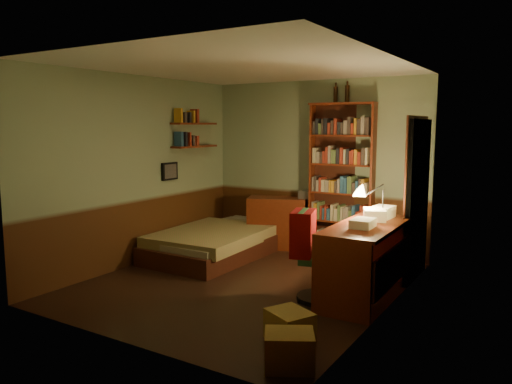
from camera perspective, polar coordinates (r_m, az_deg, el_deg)
The scene contains 24 objects.
floor at distance 6.25m, azimuth -1.22°, elevation -10.41°, with size 3.50×4.00×0.02m, color black.
ceiling at distance 5.98m, azimuth -1.30°, elevation 14.21°, with size 3.50×4.00×0.02m, color silver.
wall_back at distance 7.73m, azimuth 6.87°, elevation 2.94°, with size 3.50×0.02×2.60m, color gray.
wall_left at distance 7.08m, azimuth -13.32°, elevation 2.37°, with size 0.02×4.00×2.60m, color gray.
wall_right at distance 5.24m, azimuth 15.14°, elevation 0.52°, with size 0.02×4.00×2.60m, color gray.
wall_front at distance 4.44m, azimuth -15.51°, elevation -0.74°, with size 3.50×0.02×2.60m, color gray.
doorway at distance 6.53m, azimuth 17.97°, elevation -0.88°, with size 0.06×0.90×2.00m, color black.
door_trim at distance 6.54m, azimuth 17.68°, elevation -0.86°, with size 0.02×0.98×2.08m, color #39180E.
bed at distance 7.51m, azimuth -4.00°, elevation -4.54°, with size 1.24×2.31×0.69m, color #8D914C.
dresser at distance 7.88m, azimuth 2.44°, elevation -3.52°, with size 0.90×0.45×0.80m, color #5E210E.
mini_stereo at distance 7.71m, azimuth 5.85°, elevation -0.31°, with size 0.23×0.17×0.12m, color #B2B2B7.
bookshelf at distance 7.41m, azimuth 9.75°, elevation 1.32°, with size 0.96×0.30×2.25m, color #5E210E.
bottle_left at distance 7.54m, azimuth 9.09°, elevation 10.89°, with size 0.06×0.06×0.24m, color black.
bottle_right at distance 7.47m, azimuth 10.38°, elevation 10.95°, with size 0.07×0.07×0.25m, color black.
desk at distance 5.76m, azimuth 12.55°, elevation -7.71°, with size 0.65×1.56×0.84m, color #5E210E.
paper_stack at distance 5.92m, azimuth 13.38°, elevation -2.53°, with size 0.24×0.33×0.13m, color silver.
desk_lamp at distance 5.93m, azimuth 14.35°, elevation 0.11°, with size 0.20×0.20×0.67m, color black.
office_chair at distance 5.53m, azimuth 7.44°, elevation -6.68°, with size 0.56×0.50×1.13m, color #2F5E33.
red_jacket at distance 5.59m, azimuth 6.74°, elevation 1.94°, with size 0.23×0.42×0.50m, color #A00B0C.
wall_shelf_lower at distance 7.80m, azimuth -7.02°, elevation 5.19°, with size 0.20×0.90×0.03m, color #5E210E.
wall_shelf_upper at distance 7.79m, azimuth -7.07°, elevation 7.76°, with size 0.20×0.90×0.03m, color #5E210E.
framed_picture at distance 7.49m, azimuth -9.85°, elevation 2.36°, with size 0.04×0.32×0.26m, color black.
cardboard_box_a at distance 4.17m, azimuth 3.83°, elevation -17.59°, with size 0.39×0.31×0.29m, color olive.
cardboard_box_b at distance 4.64m, azimuth 3.87°, elevation -15.02°, with size 0.39×0.32×0.27m, color olive.
Camera 1 is at (3.23, -4.99, 1.92)m, focal length 35.00 mm.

